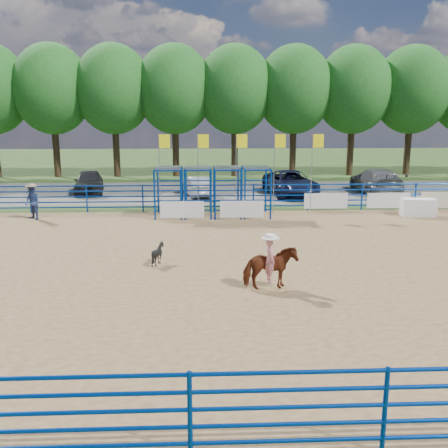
{
  "coord_description": "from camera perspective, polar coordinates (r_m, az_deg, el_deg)",
  "views": [
    {
      "loc": [
        -2.78,
        -16.76,
        5.25
      ],
      "look_at": [
        -2.0,
        1.0,
        1.3
      ],
      "focal_mm": 40.0,
      "sensor_mm": 36.0,
      "label": 1
    }
  ],
  "objects": [
    {
      "name": "ground",
      "position": [
        17.78,
        6.61,
        -4.73
      ],
      "size": [
        120.0,
        120.0,
        0.0
      ],
      "primitive_type": "plane",
      "color": "#375120",
      "rests_on": "ground"
    },
    {
      "name": "arena_dirt",
      "position": [
        17.78,
        6.61,
        -4.7
      ],
      "size": [
        30.0,
        20.0,
        0.02
      ],
      "primitive_type": "cube",
      "color": "#97784B",
      "rests_on": "ground"
    },
    {
      "name": "gravel_strip",
      "position": [
        34.28,
        2.17,
        3.72
      ],
      "size": [
        40.0,
        10.0,
        0.01
      ],
      "primitive_type": "cube",
      "color": "#68655C",
      "rests_on": "ground"
    },
    {
      "name": "announcer_table",
      "position": [
        27.87,
        21.31,
        1.8
      ],
      "size": [
        1.79,
        1.0,
        0.91
      ],
      "primitive_type": "cube",
      "rotation": [
        0.0,
        0.0,
        -0.13
      ],
      "color": "white",
      "rests_on": "arena_dirt"
    },
    {
      "name": "horse_and_rider",
      "position": [
        15.13,
        5.28,
        -4.46
      ],
      "size": [
        1.67,
        0.95,
        2.4
      ],
      "color": "maroon",
      "rests_on": "arena_dirt"
    },
    {
      "name": "calf",
      "position": [
        17.78,
        -7.56,
        -3.39
      ],
      "size": [
        0.91,
        0.88,
        0.78
      ],
      "primitive_type": "imported",
      "rotation": [
        0.0,
        0.0,
        2.04
      ],
      "color": "black",
      "rests_on": "arena_dirt"
    },
    {
      "name": "spectator_cowboy",
      "position": [
        26.75,
        -21.06,
        2.36
      ],
      "size": [
        1.06,
        1.04,
        1.79
      ],
      "color": "navy",
      "rests_on": "arena_dirt"
    },
    {
      "name": "car_a",
      "position": [
        34.67,
        -15.19,
        4.68
      ],
      "size": [
        2.51,
        4.73,
        1.53
      ],
      "primitive_type": "imported",
      "rotation": [
        0.0,
        0.0,
        0.16
      ],
      "color": "black",
      "rests_on": "gravel_strip"
    },
    {
      "name": "car_b",
      "position": [
        32.46,
        -3.14,
        4.36
      ],
      "size": [
        2.21,
        4.07,
        1.27
      ],
      "primitive_type": "imported",
      "rotation": [
        0.0,
        0.0,
        3.38
      ],
      "color": "#919399",
      "rests_on": "gravel_strip"
    },
    {
      "name": "car_c",
      "position": [
        32.89,
        7.6,
        4.65
      ],
      "size": [
        3.28,
        5.98,
        1.59
      ],
      "primitive_type": "imported",
      "rotation": [
        0.0,
        0.0,
        0.12
      ],
      "color": "black",
      "rests_on": "gravel_strip"
    },
    {
      "name": "car_d",
      "position": [
        35.23,
        16.99,
        4.77
      ],
      "size": [
        2.3,
        5.64,
        1.64
      ],
      "primitive_type": "imported",
      "rotation": [
        0.0,
        0.0,
        3.14
      ],
      "color": "#565659",
      "rests_on": "gravel_strip"
    },
    {
      "name": "perimeter_fence",
      "position": [
        17.57,
        6.67,
        -2.4
      ],
      "size": [
        30.1,
        20.1,
        1.5
      ],
      "color": "#063192",
      "rests_on": "ground"
    },
    {
      "name": "chute_assembly",
      "position": [
        25.92,
        -0.54,
        3.67
      ],
      "size": [
        19.32,
        2.41,
        4.2
      ],
      "color": "#063192",
      "rests_on": "ground"
    },
    {
      "name": "treeline",
      "position": [
        42.91,
        1.24,
        15.58
      ],
      "size": [
        56.4,
        6.4,
        11.24
      ],
      "color": "#3F2B19",
      "rests_on": "ground"
    }
  ]
}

